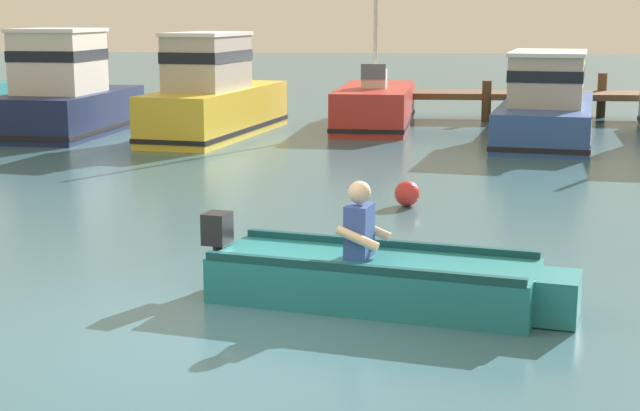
% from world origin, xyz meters
% --- Properties ---
extents(ground_plane, '(120.00, 120.00, 0.00)m').
position_xyz_m(ground_plane, '(0.00, 0.00, 0.00)').
color(ground_plane, '#386070').
extents(wooden_dock, '(13.46, 1.64, 1.24)m').
position_xyz_m(wooden_dock, '(6.90, 17.89, 0.63)').
color(wooden_dock, brown).
rests_on(wooden_dock, ground).
extents(rowboat_with_person, '(3.70, 1.81, 1.19)m').
position_xyz_m(rowboat_with_person, '(1.46, 1.08, 0.25)').
color(rowboat_with_person, '#1E727A').
rests_on(rowboat_with_person, ground).
extents(moored_boat_navy, '(2.45, 4.68, 2.42)m').
position_xyz_m(moored_boat_navy, '(-6.09, 13.63, 0.89)').
color(moored_boat_navy, '#19234C').
rests_on(moored_boat_navy, ground).
extents(moored_boat_yellow, '(2.64, 5.65, 2.34)m').
position_xyz_m(moored_boat_yellow, '(-2.62, 13.56, 0.87)').
color(moored_boat_yellow, gold).
rests_on(moored_boat_yellow, ground).
extents(moored_boat_red, '(1.98, 4.74, 4.86)m').
position_xyz_m(moored_boat_red, '(0.94, 15.65, 0.49)').
color(moored_boat_red, '#B72D28').
rests_on(moored_boat_red, ground).
extents(moored_boat_blue, '(3.14, 6.78, 1.95)m').
position_xyz_m(moored_boat_blue, '(4.81, 13.85, 0.72)').
color(moored_boat_blue, '#2D519E').
rests_on(moored_boat_blue, ground).
extents(mooring_buoy, '(0.37, 0.37, 0.37)m').
position_xyz_m(mooring_buoy, '(1.72, 5.91, 0.19)').
color(mooring_buoy, red).
rests_on(mooring_buoy, ground).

